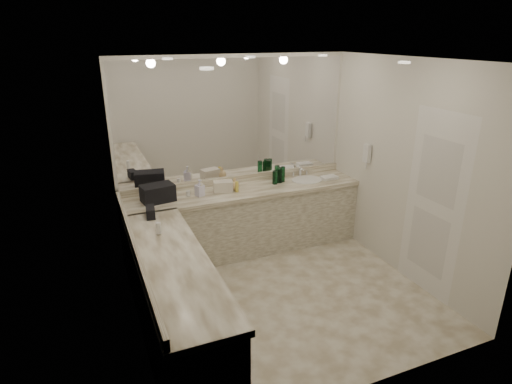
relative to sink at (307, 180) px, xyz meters
name	(u,v)px	position (x,y,z in m)	size (l,w,h in m)	color
floor	(282,295)	(-0.95, -1.20, -0.90)	(3.20, 3.20, 0.00)	beige
ceiling	(288,60)	(-0.95, -1.20, 1.71)	(3.20, 3.20, 0.00)	white
wall_back	(236,154)	(-0.95, 0.30, 0.41)	(3.20, 0.02, 2.60)	silver
wall_left	(128,212)	(-2.55, -1.20, 0.41)	(0.02, 3.00, 2.60)	silver
wall_right	(406,171)	(0.65, -1.20, 0.41)	(0.02, 3.00, 2.60)	silver
vanity_back_base	(244,222)	(-0.95, 0.00, -0.48)	(3.20, 0.60, 0.84)	beige
vanity_back_top	(244,191)	(-0.95, -0.01, -0.03)	(3.20, 0.64, 0.06)	silver
vanity_left_base	(174,304)	(-2.25, -1.50, -0.48)	(0.60, 2.40, 0.84)	beige
vanity_left_top	(172,262)	(-2.24, -1.50, -0.03)	(0.64, 2.42, 0.06)	silver
backsplash_back	(237,179)	(-0.95, 0.28, 0.05)	(3.20, 0.04, 0.10)	silver
backsplash_left	(134,246)	(-2.53, -1.20, 0.05)	(0.04, 3.00, 0.10)	silver
mirror_back	(235,120)	(-0.95, 0.29, 0.88)	(3.12, 0.01, 1.55)	white
mirror_left	(124,162)	(-2.54, -1.20, 0.88)	(0.01, 2.92, 1.55)	white
sink	(307,180)	(0.00, 0.00, 0.00)	(0.44, 0.44, 0.03)	white
faucet	(300,171)	(0.00, 0.21, 0.07)	(0.24, 0.16, 0.14)	silver
wall_phone	(367,153)	(0.61, -0.50, 0.46)	(0.06, 0.10, 0.24)	white
door	(433,206)	(0.64, -1.70, 0.16)	(0.02, 0.82, 2.10)	white
black_toiletry_bag	(158,193)	(-2.08, 0.00, 0.12)	(0.39, 0.24, 0.22)	black
black_bag_spill	(150,212)	(-2.25, -0.45, 0.06)	(0.10, 0.21, 0.12)	black
cream_cosmetic_case	(223,187)	(-1.24, 0.01, 0.08)	(0.24, 0.15, 0.14)	beige
hand_towel	(329,178)	(0.32, -0.07, 0.02)	(0.23, 0.15, 0.04)	white
lotion_left	(159,229)	(-2.25, -0.93, 0.07)	(0.05, 0.05, 0.12)	white
soap_bottle_a	(201,187)	(-1.54, -0.01, 0.11)	(0.08, 0.08, 0.22)	beige
soap_bottle_b	(200,188)	(-1.56, -0.02, 0.11)	(0.10, 0.10, 0.22)	white
soap_bottle_c	(235,184)	(-1.07, 0.03, 0.09)	(0.13, 0.13, 0.16)	#F5D18D
green_bottle_0	(278,176)	(-0.42, 0.06, 0.10)	(0.07, 0.07, 0.18)	#125527
green_bottle_1	(283,174)	(-0.35, 0.07, 0.11)	(0.06, 0.06, 0.22)	#125527
green_bottle_2	(277,173)	(-0.40, 0.14, 0.11)	(0.07, 0.07, 0.22)	#125527
green_bottle_3	(275,177)	(-0.49, 0.03, 0.10)	(0.07, 0.07, 0.19)	#125527
green_bottle_4	(280,175)	(-0.40, 0.05, 0.11)	(0.06, 0.06, 0.21)	#125527
amenity_bottle_0	(188,194)	(-1.70, 0.03, 0.04)	(0.05, 0.05, 0.07)	white
amenity_bottle_1	(158,195)	(-2.06, 0.14, 0.04)	(0.04, 0.04, 0.06)	#F2D84C
amenity_bottle_2	(237,187)	(-1.07, -0.07, 0.08)	(0.04, 0.04, 0.14)	#F2D84C
amenity_bottle_3	(279,177)	(-0.38, 0.11, 0.06)	(0.06, 0.06, 0.11)	#E57F66
amenity_bottle_4	(146,198)	(-2.22, 0.09, 0.04)	(0.06, 0.06, 0.07)	#3F3F4C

